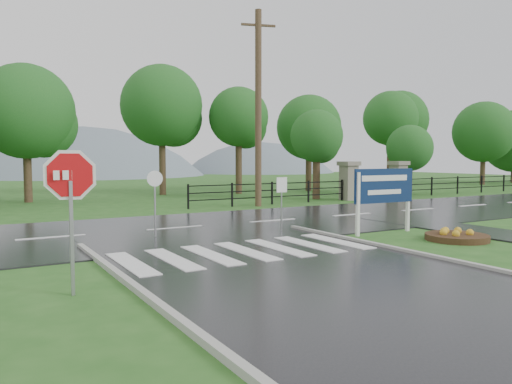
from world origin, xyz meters
TOP-DOWN VIEW (x-y plane):
  - ground at (0.00, 0.00)m, footprint 120.00×120.00m
  - main_road at (0.00, 10.00)m, footprint 90.00×8.00m
  - walkway at (8.50, 4.00)m, footprint 2.20×11.00m
  - crosswalk at (0.00, 5.00)m, footprint 6.50×2.80m
  - pillar_west at (13.00, 16.00)m, footprint 1.00×1.00m
  - pillar_east at (17.00, 16.00)m, footprint 1.00×1.00m
  - fence_west at (7.75, 16.00)m, footprint 9.58×0.08m
  - fence_east at (27.75, 16.00)m, footprint 20.58×0.08m
  - hills at (3.49, 65.00)m, footprint 102.00×48.00m
  - treeline at (1.00, 24.00)m, footprint 83.20×5.20m
  - stop_sign at (-4.61, 3.15)m, footprint 1.22×0.27m
  - estate_billboard at (5.50, 5.64)m, footprint 2.42×0.15m
  - flower_bed at (6.43, 3.55)m, footprint 1.84×1.84m
  - reg_sign_small at (2.77, 7.52)m, footprint 0.41×0.05m
  - reg_sign_round at (-1.23, 8.47)m, footprint 0.48×0.09m
  - utility_pole_east at (6.61, 15.50)m, footprint 1.69×0.63m
  - entrance_tree_left at (11.80, 17.50)m, footprint 3.11×3.11m
  - entrance_tree_right at (19.59, 17.50)m, footprint 3.09×3.09m

SIDE VIEW (x-z plane):
  - hills at x=3.49m, z-range -39.54..8.46m
  - ground at x=0.00m, z-range 0.00..0.00m
  - main_road at x=0.00m, z-range -0.02..0.02m
  - walkway at x=8.50m, z-range -0.02..0.02m
  - treeline at x=1.00m, z-range -5.00..5.00m
  - crosswalk at x=0.00m, z-range 0.05..0.07m
  - flower_bed at x=6.43m, z-range -0.05..0.32m
  - fence_west at x=7.75m, z-range 0.12..1.32m
  - fence_east at x=27.75m, z-range 0.14..1.34m
  - pillar_west at x=13.00m, z-range 0.06..2.30m
  - pillar_east at x=17.00m, z-range 0.06..2.30m
  - reg_sign_small at x=2.77m, z-range 0.41..2.24m
  - reg_sign_round at x=-1.23m, z-range 0.29..2.37m
  - estate_billboard at x=5.50m, z-range 0.40..2.51m
  - stop_sign at x=-4.61m, z-range 0.54..3.33m
  - entrance_tree_right at x=19.59m, z-range 0.75..5.39m
  - entrance_tree_left at x=11.80m, z-range 1.05..6.34m
  - utility_pole_east at x=6.61m, z-range 0.08..9.85m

